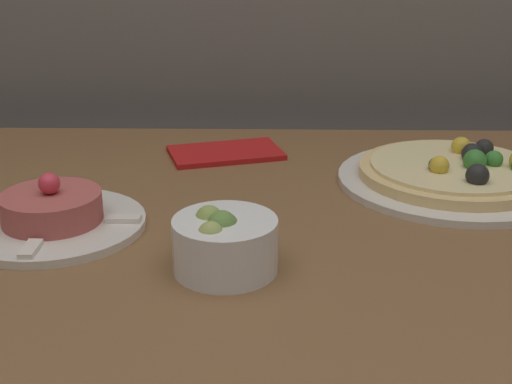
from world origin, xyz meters
The scene contains 5 objects.
dining_table centered at (0.00, 0.42, 0.64)m, with size 1.22×0.84×0.75m.
pizza_plate centered at (0.25, 0.57, 0.76)m, with size 0.31×0.31×0.06m.
tartare_plate centered at (-0.26, 0.41, 0.76)m, with size 0.21×0.21×0.07m.
small_bowl centered at (-0.05, 0.31, 0.78)m, with size 0.11×0.11×0.07m.
napkin centered at (-0.07, 0.69, 0.75)m, with size 0.19×0.14×0.01m.
Camera 1 is at (-0.01, -0.35, 1.08)m, focal length 50.00 mm.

